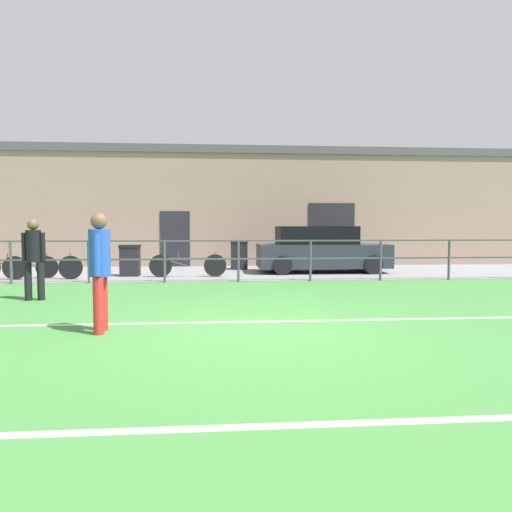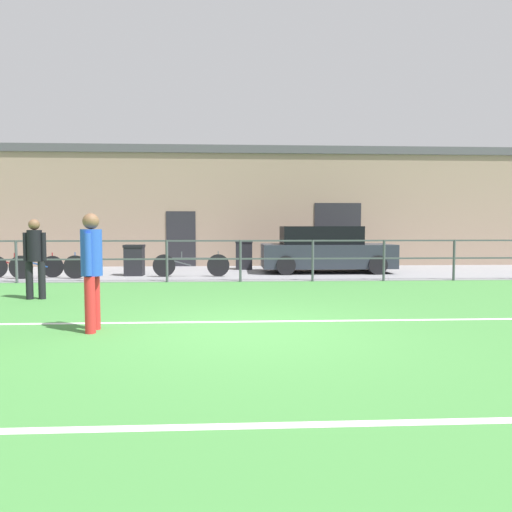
# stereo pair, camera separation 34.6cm
# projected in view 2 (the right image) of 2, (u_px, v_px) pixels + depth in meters

# --- Properties ---
(ground) EXTENTS (60.00, 44.00, 0.04)m
(ground) POSITION_uv_depth(u_px,v_px,m) (248.00, 331.00, 6.78)
(ground) COLOR #42843D
(field_line_touchline) EXTENTS (36.00, 0.11, 0.00)m
(field_line_touchline) POSITION_uv_depth(u_px,v_px,m) (246.00, 322.00, 7.35)
(field_line_touchline) COLOR white
(field_line_touchline) RESTS_ON ground
(field_line_hash) EXTENTS (36.00, 0.11, 0.00)m
(field_line_hash) POSITION_uv_depth(u_px,v_px,m) (262.00, 426.00, 3.49)
(field_line_hash) COLOR white
(field_line_hash) RESTS_ON ground
(pavement_strip) EXTENTS (48.00, 5.00, 0.02)m
(pavement_strip) POSITION_uv_depth(u_px,v_px,m) (239.00, 273.00, 15.25)
(pavement_strip) COLOR gray
(pavement_strip) RESTS_ON ground
(perimeter_fence) EXTENTS (36.07, 0.07, 1.15)m
(perimeter_fence) POSITION_uv_depth(u_px,v_px,m) (240.00, 255.00, 12.71)
(perimeter_fence) COLOR #474C51
(perimeter_fence) RESTS_ON ground
(clubhouse_facade) EXTENTS (28.00, 2.56, 4.59)m
(clubhouse_facade) POSITION_uv_depth(u_px,v_px,m) (238.00, 207.00, 18.79)
(clubhouse_facade) COLOR gray
(clubhouse_facade) RESTS_ON ground
(player_goalkeeper) EXTENTS (0.45, 0.29, 1.66)m
(player_goalkeeper) POSITION_uv_depth(u_px,v_px,m) (35.00, 254.00, 9.61)
(player_goalkeeper) COLOR black
(player_goalkeeper) RESTS_ON ground
(player_striker) EXTENTS (0.30, 0.46, 1.69)m
(player_striker) POSITION_uv_depth(u_px,v_px,m) (92.00, 265.00, 6.62)
(player_striker) COLOR red
(player_striker) RESTS_ON ground
(parked_car_red) EXTENTS (4.24, 1.82, 1.51)m
(parked_car_red) POSITION_uv_depth(u_px,v_px,m) (325.00, 250.00, 15.22)
(parked_car_red) COLOR #282D38
(parked_car_red) RESTS_ON pavement_strip
(bicycle_parked_0) EXTENTS (2.20, 0.04, 0.76)m
(bicycle_parked_0) POSITION_uv_depth(u_px,v_px,m) (48.00, 267.00, 13.29)
(bicycle_parked_0) COLOR black
(bicycle_parked_0) RESTS_ON pavement_strip
(bicycle_parked_2) EXTENTS (2.28, 0.04, 0.76)m
(bicycle_parked_2) POSITION_uv_depth(u_px,v_px,m) (191.00, 265.00, 13.86)
(bicycle_parked_2) COLOR black
(bicycle_parked_2) RESTS_ON pavement_strip
(bicycle_parked_3) EXTENTS (2.25, 0.04, 0.74)m
(bicycle_parked_3) POSITION_uv_depth(u_px,v_px,m) (24.00, 266.00, 13.61)
(bicycle_parked_3) COLOR black
(bicycle_parked_3) RESTS_ON pavement_strip
(trash_bin_0) EXTENTS (0.60, 0.51, 1.02)m
(trash_bin_0) POSITION_uv_depth(u_px,v_px,m) (244.00, 255.00, 16.30)
(trash_bin_0) COLOR black
(trash_bin_0) RESTS_ON pavement_strip
(trash_bin_1) EXTENTS (0.59, 0.50, 0.94)m
(trash_bin_1) POSITION_uv_depth(u_px,v_px,m) (134.00, 260.00, 14.19)
(trash_bin_1) COLOR black
(trash_bin_1) RESTS_ON pavement_strip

